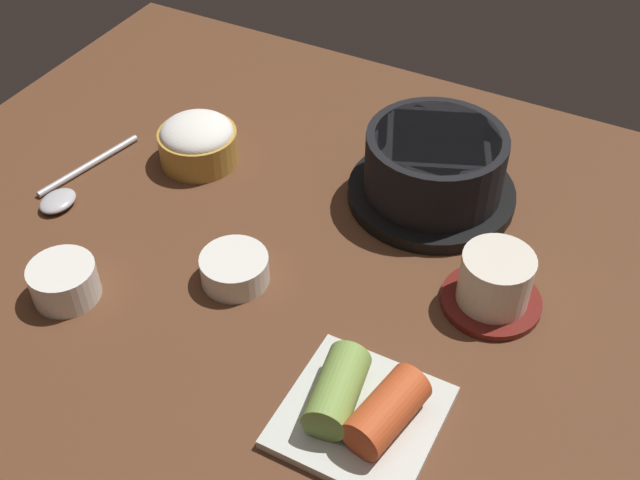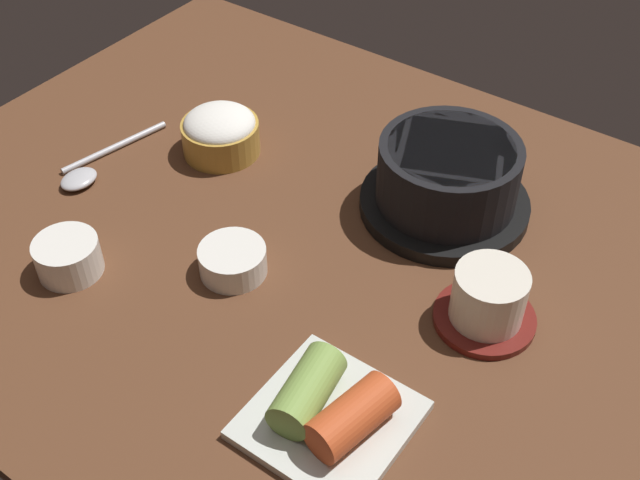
{
  "view_description": "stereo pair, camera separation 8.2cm",
  "coord_description": "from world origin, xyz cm",
  "px_view_note": "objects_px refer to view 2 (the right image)",
  "views": [
    {
      "loc": [
        29.99,
        -55.32,
        61.36
      ],
      "look_at": [
        2.0,
        -2.0,
        5.0
      ],
      "focal_mm": 44.4,
      "sensor_mm": 36.0,
      "label": 1
    },
    {
      "loc": [
        37.01,
        -51.0,
        61.36
      ],
      "look_at": [
        2.0,
        -2.0,
        5.0
      ],
      "focal_mm": 44.4,
      "sensor_mm": 36.0,
      "label": 2
    }
  ],
  "objects_px": {
    "stone_pot": "(447,179)",
    "tea_cup_with_saucer": "(488,300)",
    "spoon": "(90,169)",
    "banchan_cup_center": "(233,260)",
    "kimchi_plate": "(329,410)",
    "side_bowl_near": "(68,256)",
    "rice_bowl": "(220,132)"
  },
  "relations": [
    {
      "from": "tea_cup_with_saucer",
      "to": "side_bowl_near",
      "type": "bearing_deg",
      "value": -153.89
    },
    {
      "from": "rice_bowl",
      "to": "kimchi_plate",
      "type": "xyz_separation_m",
      "value": [
        0.34,
        -0.25,
        -0.01
      ]
    },
    {
      "from": "tea_cup_with_saucer",
      "to": "kimchi_plate",
      "type": "bearing_deg",
      "value": -106.76
    },
    {
      "from": "rice_bowl",
      "to": "banchan_cup_center",
      "type": "distance_m",
      "value": 0.21
    },
    {
      "from": "side_bowl_near",
      "to": "stone_pot",
      "type": "bearing_deg",
      "value": 49.35
    },
    {
      "from": "kimchi_plate",
      "to": "side_bowl_near",
      "type": "xyz_separation_m",
      "value": [
        -0.33,
        -0.0,
        0.0
      ]
    },
    {
      "from": "stone_pot",
      "to": "banchan_cup_center",
      "type": "bearing_deg",
      "value": -121.08
    },
    {
      "from": "spoon",
      "to": "tea_cup_with_saucer",
      "type": "bearing_deg",
      "value": 7.29
    },
    {
      "from": "kimchi_plate",
      "to": "spoon",
      "type": "height_order",
      "value": "kimchi_plate"
    },
    {
      "from": "banchan_cup_center",
      "to": "kimchi_plate",
      "type": "bearing_deg",
      "value": -26.73
    },
    {
      "from": "rice_bowl",
      "to": "spoon",
      "type": "height_order",
      "value": "rice_bowl"
    },
    {
      "from": "side_bowl_near",
      "to": "spoon",
      "type": "xyz_separation_m",
      "value": [
        -0.11,
        0.13,
        -0.01
      ]
    },
    {
      "from": "rice_bowl",
      "to": "tea_cup_with_saucer",
      "type": "relative_size",
      "value": 0.94
    },
    {
      "from": "rice_bowl",
      "to": "banchan_cup_center",
      "type": "xyz_separation_m",
      "value": [
        0.15,
        -0.15,
        -0.01
      ]
    },
    {
      "from": "stone_pot",
      "to": "spoon",
      "type": "xyz_separation_m",
      "value": [
        -0.38,
        -0.19,
        -0.04
      ]
    },
    {
      "from": "side_bowl_near",
      "to": "kimchi_plate",
      "type": "bearing_deg",
      "value": 0.46
    },
    {
      "from": "banchan_cup_center",
      "to": "kimchi_plate",
      "type": "distance_m",
      "value": 0.21
    },
    {
      "from": "tea_cup_with_saucer",
      "to": "banchan_cup_center",
      "type": "height_order",
      "value": "tea_cup_with_saucer"
    },
    {
      "from": "rice_bowl",
      "to": "kimchi_plate",
      "type": "bearing_deg",
      "value": -36.39
    },
    {
      "from": "stone_pot",
      "to": "spoon",
      "type": "relative_size",
      "value": 1.14
    },
    {
      "from": "tea_cup_with_saucer",
      "to": "kimchi_plate",
      "type": "height_order",
      "value": "tea_cup_with_saucer"
    },
    {
      "from": "tea_cup_with_saucer",
      "to": "banchan_cup_center",
      "type": "distance_m",
      "value": 0.26
    },
    {
      "from": "stone_pot",
      "to": "rice_bowl",
      "type": "relative_size",
      "value": 2.02
    },
    {
      "from": "stone_pot",
      "to": "side_bowl_near",
      "type": "height_order",
      "value": "stone_pot"
    },
    {
      "from": "stone_pot",
      "to": "tea_cup_with_saucer",
      "type": "relative_size",
      "value": 1.9
    },
    {
      "from": "rice_bowl",
      "to": "spoon",
      "type": "relative_size",
      "value": 0.57
    },
    {
      "from": "rice_bowl",
      "to": "side_bowl_near",
      "type": "relative_size",
      "value": 1.4
    },
    {
      "from": "rice_bowl",
      "to": "tea_cup_with_saucer",
      "type": "bearing_deg",
      "value": -9.0
    },
    {
      "from": "stone_pot",
      "to": "spoon",
      "type": "bearing_deg",
      "value": -153.45
    },
    {
      "from": "stone_pot",
      "to": "tea_cup_with_saucer",
      "type": "xyz_separation_m",
      "value": [
        0.12,
        -0.13,
        -0.01
      ]
    },
    {
      "from": "kimchi_plate",
      "to": "banchan_cup_center",
      "type": "bearing_deg",
      "value": 153.27
    },
    {
      "from": "kimchi_plate",
      "to": "spoon",
      "type": "xyz_separation_m",
      "value": [
        -0.44,
        0.12,
        -0.01
      ]
    }
  ]
}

